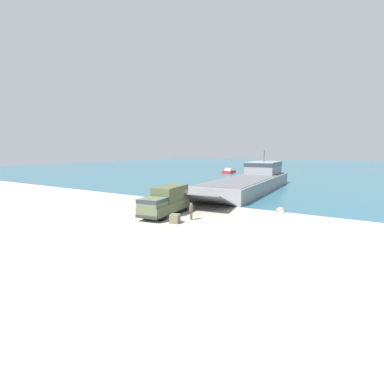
{
  "coord_description": "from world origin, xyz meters",
  "views": [
    {
      "loc": [
        18.31,
        -30.15,
        7.34
      ],
      "look_at": [
        -1.69,
        1.62,
        1.94
      ],
      "focal_mm": 28.0,
      "sensor_mm": 36.0,
      "label": 1
    }
  ],
  "objects_px": {
    "soldier_on_ramp": "(191,210)",
    "moored_boat_a": "(229,171)",
    "cargo_crate": "(175,219)",
    "landing_craft": "(252,180)",
    "military_truck": "(165,201)",
    "mooring_bollard": "(159,198)"
  },
  "relations": [
    {
      "from": "soldier_on_ramp",
      "to": "moored_boat_a",
      "type": "xyz_separation_m",
      "value": [
        -23.42,
        58.83,
        -0.55
      ]
    },
    {
      "from": "cargo_crate",
      "to": "landing_craft",
      "type": "bearing_deg",
      "value": 96.08
    },
    {
      "from": "landing_craft",
      "to": "cargo_crate",
      "type": "relative_size",
      "value": 36.19
    },
    {
      "from": "moored_boat_a",
      "to": "landing_craft",
      "type": "bearing_deg",
      "value": -66.14
    },
    {
      "from": "cargo_crate",
      "to": "military_truck",
      "type": "bearing_deg",
      "value": 141.25
    },
    {
      "from": "landing_craft",
      "to": "soldier_on_ramp",
      "type": "distance_m",
      "value": 27.27
    },
    {
      "from": "soldier_on_ramp",
      "to": "mooring_bollard",
      "type": "distance_m",
      "value": 12.33
    },
    {
      "from": "landing_craft",
      "to": "mooring_bollard",
      "type": "xyz_separation_m",
      "value": [
        -6.23,
        -19.85,
        -1.19
      ]
    },
    {
      "from": "military_truck",
      "to": "moored_boat_a",
      "type": "distance_m",
      "value": 61.55
    },
    {
      "from": "landing_craft",
      "to": "military_truck",
      "type": "height_order",
      "value": "landing_craft"
    },
    {
      "from": "mooring_bollard",
      "to": "military_truck",
      "type": "bearing_deg",
      "value": -46.68
    },
    {
      "from": "military_truck",
      "to": "moored_boat_a",
      "type": "xyz_separation_m",
      "value": [
        -19.65,
        58.32,
        -1.1
      ]
    },
    {
      "from": "military_truck",
      "to": "moored_boat_a",
      "type": "height_order",
      "value": "military_truck"
    },
    {
      "from": "cargo_crate",
      "to": "moored_boat_a",
      "type": "bearing_deg",
      "value": 110.48
    },
    {
      "from": "landing_craft",
      "to": "mooring_bollard",
      "type": "distance_m",
      "value": 20.84
    },
    {
      "from": "cargo_crate",
      "to": "mooring_bollard",
      "type": "bearing_deg",
      "value": 135.7
    },
    {
      "from": "military_truck",
      "to": "cargo_crate",
      "type": "bearing_deg",
      "value": 43.0
    },
    {
      "from": "landing_craft",
      "to": "soldier_on_ramp",
      "type": "relative_size",
      "value": 21.13
    },
    {
      "from": "moored_boat_a",
      "to": "mooring_bollard",
      "type": "distance_m",
      "value": 53.39
    },
    {
      "from": "soldier_on_ramp",
      "to": "mooring_bollard",
      "type": "relative_size",
      "value": 2.01
    },
    {
      "from": "military_truck",
      "to": "soldier_on_ramp",
      "type": "bearing_deg",
      "value": 73.95
    },
    {
      "from": "soldier_on_ramp",
      "to": "moored_boat_a",
      "type": "distance_m",
      "value": 63.33
    }
  ]
}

